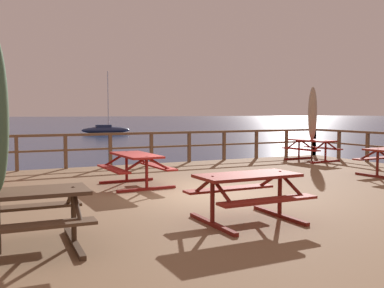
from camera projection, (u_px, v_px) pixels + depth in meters
The scene contains 9 objects.
ground_plane at pixel (209, 230), 9.78m from camera, with size 600.00×600.00×0.00m, color navy.
wooden_deck at pixel (209, 211), 9.75m from camera, with size 15.93×11.25×0.87m, color #846647.
railing_waterside_far at pixel (131, 143), 14.58m from camera, with size 15.73×0.10×1.09m.
picnic_table_front_left at pixel (0, 208), 5.40m from camera, with size 2.19×1.49×0.78m.
picnic_table_mid_right at pixel (136, 163), 10.42m from camera, with size 1.45×1.76×0.78m.
picnic_table_front_right at pixel (312, 146), 15.93m from camera, with size 1.54×1.77×0.78m.
picnic_table_mid_centre at pixel (248, 187), 7.02m from camera, with size 1.66×1.42×0.78m.
patio_umbrella_short_mid at pixel (312, 114), 15.88m from camera, with size 0.32×0.32×2.67m.
sailboat_distant at pixel (106, 130), 54.52m from camera, with size 6.08×2.00×7.72m.
Camera 1 is at (-4.52, -8.50, 2.61)m, focal length 41.15 mm.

